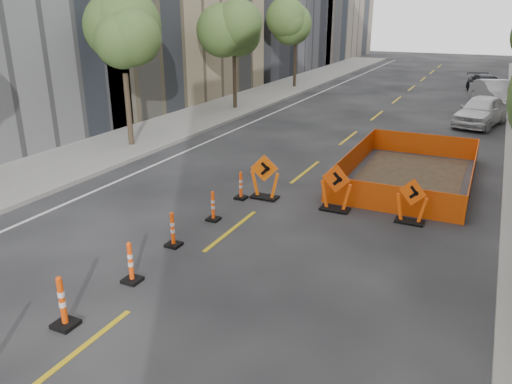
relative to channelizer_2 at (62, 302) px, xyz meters
The scene contains 17 objects.
ground_plane 1.74m from the channelizer_2, 61.43° to the left, with size 140.00×140.00×0.00m, color black.
sidewalk_left 15.76m from the channelizer_2, 121.42° to the left, with size 4.00×90.00×0.15m, color gray.
tree_l_b 14.31m from the channelizer_2, 123.64° to the left, with size 2.80×2.80×5.95m.
tree_l_c 23.10m from the channelizer_2, 109.55° to the left, with size 2.80×2.80×5.95m.
tree_l_d 32.59m from the channelizer_2, 103.61° to the left, with size 2.80×2.80×5.95m.
channelizer_2 is the anchor object (origin of this frame).
channelizer_3 1.95m from the channelizer_2, 87.65° to the left, with size 0.40×0.40×1.01m, color #FC450A, non-canonical shape.
channelizer_4 3.90m from the channelizer_2, 91.76° to the left, with size 0.38×0.38×0.97m, color #FF490A, non-canonical shape.
channelizer_5 5.85m from the channelizer_2, 90.41° to the left, with size 0.36×0.36×0.92m, color #FF4A0A, non-canonical shape.
channelizer_6 7.80m from the channelizer_2, 90.95° to the left, with size 0.37×0.37×0.94m, color #FB470A, non-canonical shape.
chevron_sign_left 8.20m from the channelizer_2, 86.09° to the left, with size 1.00×0.60×1.50m, color #FF630A, non-canonical shape.
chevron_sign_center 8.71m from the channelizer_2, 69.99° to the left, with size 1.00×0.60×1.50m, color #E14809, non-canonical shape.
chevron_sign_right 9.74m from the channelizer_2, 57.39° to the left, with size 0.92×0.55×1.38m, color #E44B09, non-canonical shape.
safety_fence 13.13m from the channelizer_2, 69.87° to the left, with size 4.28×7.29×0.91m, color #FF440D, non-canonical shape.
parked_car_near 24.09m from the channelizer_2, 74.70° to the left, with size 1.88×4.67×1.59m, color silver.
parked_car_mid 30.49m from the channelizer_2, 76.97° to the left, with size 1.72×4.94×1.63m, color #9A9A9F.
parked_car_far 35.61m from the channelizer_2, 80.01° to the left, with size 1.86×4.58×1.33m, color black.
Camera 1 is at (6.25, -7.33, 5.91)m, focal length 35.00 mm.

